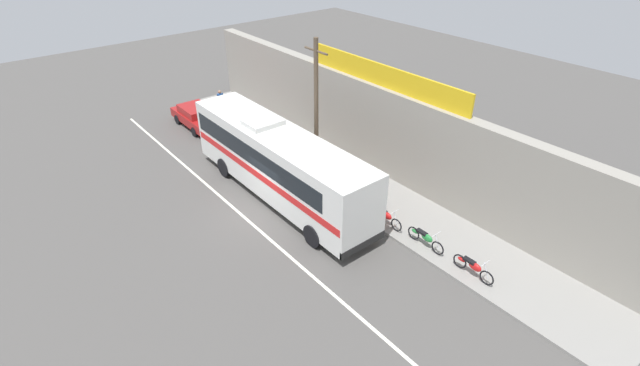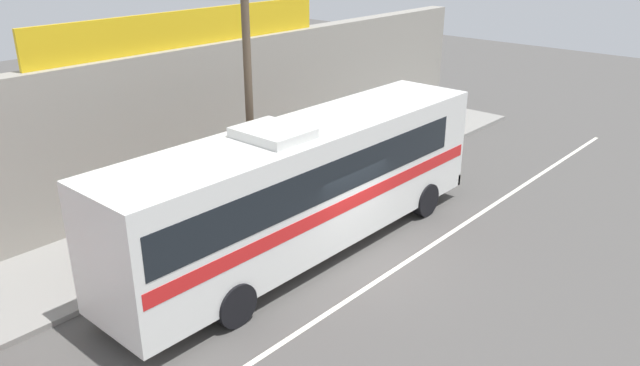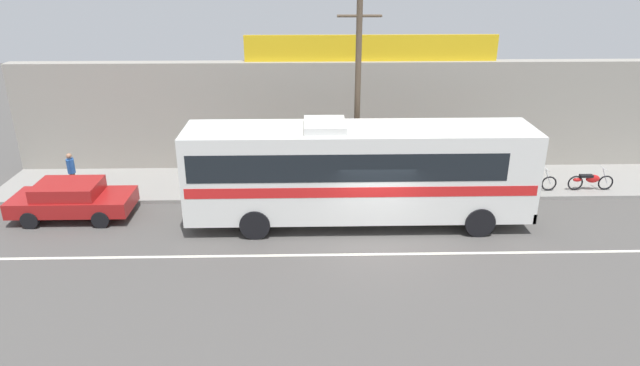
# 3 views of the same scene
# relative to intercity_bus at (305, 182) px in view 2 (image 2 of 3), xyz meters

# --- Properties ---
(ground_plane) EXTENTS (70.00, 70.00, 0.00)m
(ground_plane) POSITION_rel_intercity_bus_xyz_m (0.60, -1.59, -2.07)
(ground_plane) COLOR #4F4C49
(sidewalk_slab) EXTENTS (30.00, 3.60, 0.14)m
(sidewalk_slab) POSITION_rel_intercity_bus_xyz_m (0.60, 3.61, -2.00)
(sidewalk_slab) COLOR gray
(sidewalk_slab) RESTS_ON ground_plane
(storefront_facade) EXTENTS (30.00, 0.70, 4.80)m
(storefront_facade) POSITION_rel_intercity_bus_xyz_m (0.60, 5.76, 0.33)
(storefront_facade) COLOR gray
(storefront_facade) RESTS_ON ground_plane
(storefront_billboard) EXTENTS (10.76, 0.12, 1.10)m
(storefront_billboard) POSITION_rel_intercity_bus_xyz_m (1.04, 5.76, 3.28)
(storefront_billboard) COLOR gold
(storefront_billboard) RESTS_ON storefront_facade
(road_center_stripe) EXTENTS (30.00, 0.14, 0.01)m
(road_center_stripe) POSITION_rel_intercity_bus_xyz_m (0.60, -2.39, -2.06)
(road_center_stripe) COLOR silver
(road_center_stripe) RESTS_ON ground_plane
(intercity_bus) EXTENTS (12.02, 2.59, 3.78)m
(intercity_bus) POSITION_rel_intercity_bus_xyz_m (0.00, 0.00, 0.00)
(intercity_bus) COLOR silver
(intercity_bus) RESTS_ON ground_plane
(utility_pole) EXTENTS (1.60, 0.22, 7.46)m
(utility_pole) POSITION_rel_intercity_bus_xyz_m (0.18, 2.25, 1.94)
(utility_pole) COLOR brown
(utility_pole) RESTS_ON sidewalk_slab
(motorcycle_green) EXTENTS (1.86, 0.56, 0.94)m
(motorcycle_green) POSITION_rel_intercity_bus_xyz_m (9.71, 2.45, -1.50)
(motorcycle_green) COLOR black
(motorcycle_green) RESTS_ON sidewalk_slab
(motorcycle_blue) EXTENTS (1.95, 0.56, 0.94)m
(motorcycle_blue) POSITION_rel_intercity_bus_xyz_m (5.14, 2.27, -1.50)
(motorcycle_blue) COLOR black
(motorcycle_blue) RESTS_ON sidewalk_slab
(motorcycle_orange) EXTENTS (1.93, 0.56, 0.94)m
(motorcycle_orange) POSITION_rel_intercity_bus_xyz_m (7.35, 2.41, -1.50)
(motorcycle_orange) COLOR black
(motorcycle_orange) RESTS_ON sidewalk_slab
(pedestrian_far_right) EXTENTS (0.30, 0.48, 1.67)m
(pedestrian_far_right) POSITION_rel_intercity_bus_xyz_m (-3.77, 3.24, -0.96)
(pedestrian_far_right) COLOR brown
(pedestrian_far_right) RESTS_ON sidewalk_slab
(pedestrian_by_curb) EXTENTS (0.30, 0.48, 1.64)m
(pedestrian_by_curb) POSITION_rel_intercity_bus_xyz_m (3.39, 2.88, -0.97)
(pedestrian_by_curb) COLOR brown
(pedestrian_by_curb) RESTS_ON sidewalk_slab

